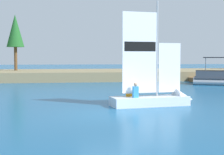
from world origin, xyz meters
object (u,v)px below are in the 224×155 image
(wooden_dock, at_px, (202,80))
(sailboat, at_px, (161,97))
(shoreline_tree_midleft, at_px, (15,31))
(pontoon_boat, at_px, (224,78))

(wooden_dock, distance_m, sailboat, 17.19)
(shoreline_tree_midleft, distance_m, wooden_dock, 21.81)
(shoreline_tree_midleft, relative_size, sailboat, 1.10)
(sailboat, height_order, pontoon_boat, sailboat)
(wooden_dock, xyz_separation_m, sailboat, (-8.66, -14.84, 0.25))
(sailboat, relative_size, pontoon_boat, 0.97)
(wooden_dock, xyz_separation_m, pontoon_boat, (1.05, -2.70, 0.44))
(shoreline_tree_midleft, xyz_separation_m, wooden_dock, (19.56, -8.01, -5.38))
(wooden_dock, bearing_deg, shoreline_tree_midleft, 157.73)
(shoreline_tree_midleft, bearing_deg, sailboat, -64.51)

